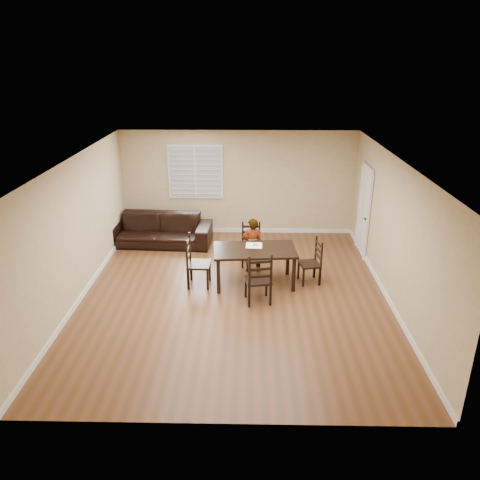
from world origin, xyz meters
name	(u,v)px	position (x,y,z in m)	size (l,w,h in m)	color
ground	(234,294)	(0.00, 0.00, 0.00)	(7.00, 7.00, 0.00)	brown
room	(236,205)	(0.04, 0.18, 1.81)	(6.04, 7.04, 2.72)	#CCB58A
dining_table	(255,253)	(0.40, 0.50, 0.69)	(1.73, 1.06, 0.78)	black
chair_near	(251,245)	(0.33, 1.55, 0.44)	(0.44, 0.41, 0.97)	black
chair_far	(259,282)	(0.48, -0.38, 0.48)	(0.54, 0.52, 1.05)	black
chair_left	(193,263)	(-0.87, 0.41, 0.49)	(0.46, 0.50, 1.08)	black
chair_right	(315,263)	(1.65, 0.61, 0.43)	(0.47, 0.49, 0.96)	black
child	(252,245)	(0.36, 1.10, 0.61)	(0.45, 0.29, 1.22)	gray
napkin	(254,245)	(0.39, 0.68, 0.78)	(0.33, 0.33, 0.00)	white
donut	(255,244)	(0.41, 0.69, 0.80)	(0.11, 0.11, 0.04)	gold
sofa	(159,230)	(-1.97, 2.63, 0.38)	(2.59, 1.01, 0.76)	black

